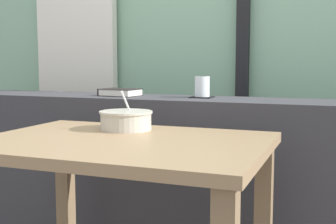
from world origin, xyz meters
TOP-DOWN VIEW (x-y plane):
  - curtain_left_panel at (-0.90, 1.12)m, footprint 0.56×0.06m
  - window_divider_post at (0.18, 1.15)m, footprint 0.07×0.05m
  - dark_console_ledge at (0.00, 0.55)m, footprint 2.80×0.34m
  - breakfast_table at (0.04, -0.11)m, footprint 0.95×0.69m
  - coaster_square at (0.11, 0.59)m, footprint 0.10×0.10m
  - juice_glass at (0.11, 0.59)m, footprint 0.07×0.07m
  - closed_book at (-0.30, 0.55)m, footprint 0.20×0.16m
  - soup_bowl at (-0.04, 0.09)m, footprint 0.20×0.20m

SIDE VIEW (x-z plane):
  - dark_console_ledge at x=0.00m, z-range 0.00..0.79m
  - breakfast_table at x=0.04m, z-range 0.23..0.92m
  - soup_bowl at x=-0.04m, z-range 0.66..0.81m
  - coaster_square at x=0.11m, z-range 0.79..0.79m
  - closed_book at x=-0.30m, z-range 0.79..0.82m
  - juice_glass at x=0.11m, z-range 0.79..0.88m
  - curtain_left_panel at x=-0.90m, z-range 0.00..2.50m
  - window_divider_post at x=0.18m, z-range 0.00..2.60m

